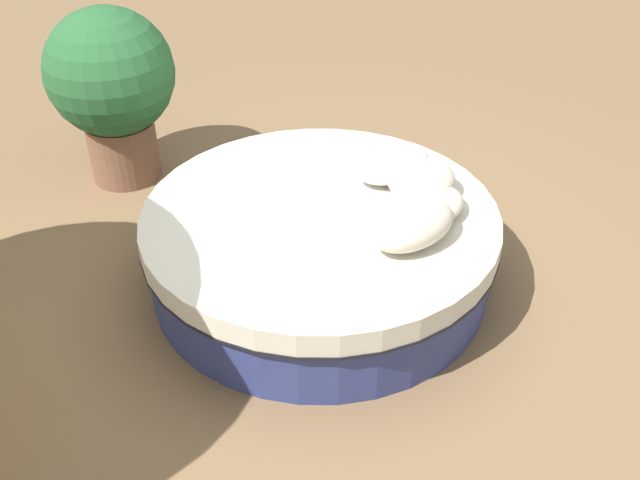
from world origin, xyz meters
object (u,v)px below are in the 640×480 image
throw_pillow_2 (421,179)px  throw_pillow_1 (421,207)px  round_bed (320,246)px  throw_pillow_0 (413,226)px  throw_pillow_3 (391,163)px  planter (112,83)px

throw_pillow_2 → throw_pillow_1: bearing=45.7°
throw_pillow_1 → round_bed: bearing=-45.3°
throw_pillow_0 → throw_pillow_1: 0.24m
throw_pillow_1 → throw_pillow_3: size_ratio=1.06×
round_bed → throw_pillow_3: size_ratio=3.95×
throw_pillow_0 → throw_pillow_1: throw_pillow_0 is taller
throw_pillow_3 → round_bed: bearing=3.3°
round_bed → throw_pillow_1: bearing=134.7°
throw_pillow_2 → planter: (0.91, -2.07, 0.14)m
throw_pillow_0 → throw_pillow_2: throw_pillow_0 is taller
throw_pillow_3 → planter: (0.92, -1.82, 0.14)m
throw_pillow_1 → throw_pillow_0: bearing=32.8°
throw_pillow_0 → throw_pillow_3: 0.68m
throw_pillow_0 → throw_pillow_1: size_ratio=0.96×
round_bed → throw_pillow_2: throw_pillow_2 is taller
throw_pillow_3 → planter: bearing=-63.3°
round_bed → throw_pillow_0: size_ratio=3.90×
throw_pillow_2 → throw_pillow_3: throw_pillow_2 is taller
throw_pillow_0 → throw_pillow_2: 0.49m
throw_pillow_1 → throw_pillow_3: (-0.18, -0.43, 0.02)m
throw_pillow_0 → throw_pillow_3: throw_pillow_0 is taller
round_bed → planter: (0.34, -1.85, 0.48)m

